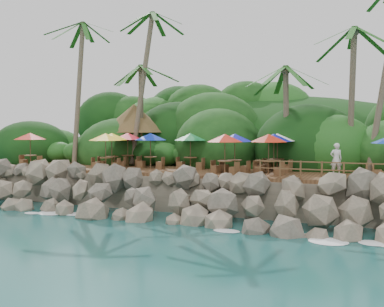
% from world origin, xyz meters
% --- Properties ---
extents(ground, '(140.00, 140.00, 0.00)m').
position_xyz_m(ground, '(0.00, 0.00, 0.00)').
color(ground, '#19514F').
rests_on(ground, ground).
extents(land_base, '(32.00, 25.20, 2.10)m').
position_xyz_m(land_base, '(0.00, 16.00, 1.05)').
color(land_base, gray).
rests_on(land_base, ground).
extents(jungle_hill, '(44.80, 28.00, 15.40)m').
position_xyz_m(jungle_hill, '(0.00, 23.50, 0.00)').
color(jungle_hill, '#143811').
rests_on(jungle_hill, ground).
extents(seawall, '(29.00, 4.00, 2.30)m').
position_xyz_m(seawall, '(0.00, 2.00, 1.15)').
color(seawall, gray).
rests_on(seawall, ground).
extents(terrace, '(26.00, 5.00, 0.20)m').
position_xyz_m(terrace, '(0.00, 6.00, 2.20)').
color(terrace, brown).
rests_on(terrace, land_base).
extents(jungle_foliage, '(44.00, 16.00, 12.00)m').
position_xyz_m(jungle_foliage, '(0.00, 15.00, 0.00)').
color(jungle_foliage, '#143811').
rests_on(jungle_foliage, ground).
extents(foam_line, '(25.20, 0.80, 0.06)m').
position_xyz_m(foam_line, '(0.00, 0.30, 0.03)').
color(foam_line, white).
rests_on(foam_line, ground).
extents(palms, '(27.57, 7.51, 13.04)m').
position_xyz_m(palms, '(0.90, 8.67, 11.76)').
color(palms, brown).
rests_on(palms, ground).
extents(palapa, '(5.17, 5.17, 4.60)m').
position_xyz_m(palapa, '(-6.59, 10.06, 5.79)').
color(palapa, brown).
rests_on(palapa, ground).
extents(dining_clusters, '(25.81, 5.34, 2.40)m').
position_xyz_m(dining_clusters, '(0.08, 5.85, 4.29)').
color(dining_clusters, brown).
rests_on(dining_clusters, terrace).
extents(railing, '(8.30, 0.10, 1.00)m').
position_xyz_m(railing, '(8.93, 3.65, 2.91)').
color(railing, brown).
rests_on(railing, terrace).
extents(waiter, '(0.79, 0.65, 1.87)m').
position_xyz_m(waiter, '(8.84, 6.58, 3.24)').
color(waiter, white).
rests_on(waiter, terrace).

